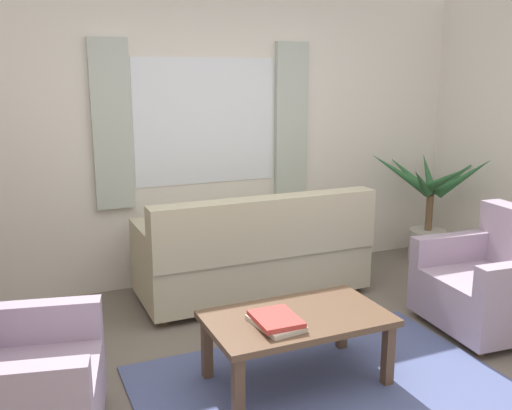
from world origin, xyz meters
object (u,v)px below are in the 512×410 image
(armchair_left, at_px, (2,387))
(armchair_right, at_px, (495,283))
(coffee_table, at_px, (297,324))
(couch, at_px, (255,256))
(book_stack_on_table, at_px, (276,321))
(potted_plant, at_px, (429,213))

(armchair_left, xyz_separation_m, armchair_right, (3.35, 0.10, 0.00))
(armchair_left, relative_size, coffee_table, 0.91)
(armchair_right, distance_m, coffee_table, 1.71)
(couch, xyz_separation_m, coffee_table, (-0.31, -1.36, 0.01))
(armchair_right, height_order, book_stack_on_table, armchair_right)
(armchair_left, xyz_separation_m, potted_plant, (3.94, 1.54, 0.16))
(armchair_right, xyz_separation_m, book_stack_on_table, (-1.88, -0.18, 0.11))
(armchair_left, xyz_separation_m, coffee_table, (1.64, 0.00, 0.03))
(couch, relative_size, coffee_table, 1.73)
(couch, distance_m, book_stack_on_table, 1.53)
(armchair_left, height_order, armchair_right, same)
(coffee_table, height_order, potted_plant, potted_plant)
(armchair_left, bearing_deg, armchair_right, -75.70)
(armchair_right, xyz_separation_m, coffee_table, (-1.70, -0.10, 0.03))
(armchair_right, relative_size, book_stack_on_table, 2.52)
(book_stack_on_table, bearing_deg, armchair_left, 176.97)
(couch, xyz_separation_m, book_stack_on_table, (-0.49, -1.44, 0.10))
(couch, height_order, coffee_table, couch)
(potted_plant, bearing_deg, coffee_table, -146.24)
(armchair_right, height_order, potted_plant, potted_plant)
(book_stack_on_table, bearing_deg, potted_plant, 33.08)
(couch, height_order, armchair_left, couch)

